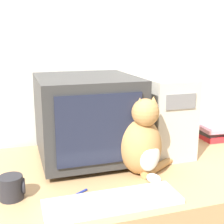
{
  "coord_description": "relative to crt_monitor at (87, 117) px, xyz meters",
  "views": [
    {
      "loc": [
        -0.54,
        -0.85,
        1.35
      ],
      "look_at": [
        -0.12,
        0.46,
        1.02
      ],
      "focal_mm": 50.0,
      "sensor_mm": 36.0,
      "label": 1
    }
  ],
  "objects": [
    {
      "name": "wall_back",
      "position": [
        0.21,
        0.33,
        0.27
      ],
      "size": [
        7.0,
        0.05,
        2.5
      ],
      "color": "silver",
      "rests_on": "ground_plane"
    },
    {
      "name": "crt_monitor",
      "position": [
        0.0,
        0.0,
        0.0
      ],
      "size": [
        0.46,
        0.49,
        0.41
      ],
      "color": "#333333",
      "rests_on": "desk"
    },
    {
      "name": "computer_tower",
      "position": [
        0.39,
        0.01,
        -0.02
      ],
      "size": [
        0.21,
        0.44,
        0.39
      ],
      "color": "beige",
      "rests_on": "desk"
    },
    {
      "name": "keyboard",
      "position": [
        -0.01,
        -0.46,
        -0.2
      ],
      "size": [
        0.5,
        0.16,
        0.02
      ],
      "color": "silver",
      "rests_on": "desk"
    },
    {
      "name": "cat",
      "position": [
        0.18,
        -0.25,
        -0.07
      ],
      "size": [
        0.29,
        0.26,
        0.35
      ],
      "rotation": [
        0.0,
        0.0,
        0.17
      ],
      "color": "#B7844C",
      "rests_on": "desk"
    },
    {
      "name": "book_stack",
      "position": [
        0.77,
        0.09,
        -0.17
      ],
      "size": [
        0.16,
        0.21,
        0.08
      ],
      "color": "red",
      "rests_on": "desk"
    },
    {
      "name": "pen",
      "position": [
        -0.14,
        -0.37,
        -0.21
      ],
      "size": [
        0.13,
        0.08,
        0.01
      ],
      "color": "navy",
      "rests_on": "desk"
    },
    {
      "name": "mug",
      "position": [
        -0.36,
        -0.31,
        -0.17
      ],
      "size": [
        0.09,
        0.09,
        0.09
      ],
      "color": "#232328",
      "rests_on": "desk"
    }
  ]
}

